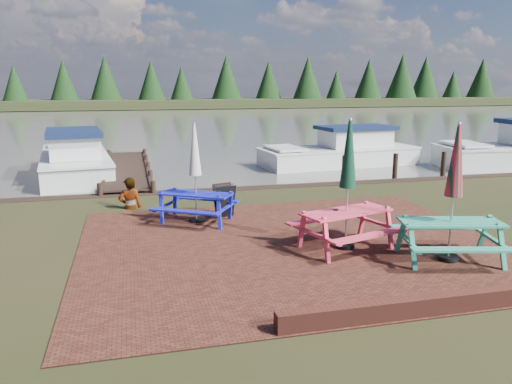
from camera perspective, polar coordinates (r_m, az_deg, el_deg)
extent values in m
plane|color=black|center=(9.87, 6.40, -7.85)|extent=(120.00, 120.00, 0.00)
cube|color=#3A1812|center=(10.75, 4.54, -6.03)|extent=(9.00, 7.50, 0.02)
cube|color=#4C1E16|center=(8.38, 22.77, -11.42)|extent=(6.00, 0.22, 0.30)
cube|color=#4C4A41|center=(45.90, -10.07, 7.89)|extent=(120.00, 60.00, 0.02)
cube|color=black|center=(74.79, -11.77, 9.85)|extent=(120.00, 10.00, 1.20)
cube|color=#2D9173|center=(10.27, 21.39, -3.23)|extent=(2.04, 1.20, 0.04)
cube|color=#2D9173|center=(9.71, 22.76, -6.11)|extent=(1.91, 0.72, 0.04)
cube|color=#2D9173|center=(11.00, 19.94, -3.78)|extent=(1.91, 0.72, 0.04)
cube|color=#2D9173|center=(10.11, 16.82, -5.46)|extent=(0.49, 1.63, 0.79)
cube|color=#2D9173|center=(10.70, 25.39, -5.17)|extent=(0.49, 1.63, 0.79)
cylinder|color=black|center=(10.48, 21.08, -7.10)|extent=(0.38, 0.38, 0.11)
cylinder|color=#B2B2B7|center=(10.15, 21.63, -0.28)|extent=(0.04, 0.04, 2.65)
cone|color=red|center=(10.04, 21.92, 3.27)|extent=(0.34, 0.34, 1.33)
cube|color=#D73750|center=(10.46, 10.31, -2.24)|extent=(2.07, 1.27, 0.04)
cube|color=#D73750|center=(10.03, 12.97, -4.85)|extent=(1.93, 0.79, 0.04)
cube|color=#D73750|center=(11.08, 7.79, -3.00)|extent=(1.93, 0.79, 0.04)
cube|color=#D73750|center=(10.06, 6.60, -5.07)|extent=(0.56, 1.63, 0.79)
cube|color=#D73750|center=(11.11, 13.52, -3.64)|extent=(0.56, 1.63, 0.79)
cylinder|color=black|center=(10.67, 10.16, -6.09)|extent=(0.39, 0.39, 0.11)
cylinder|color=#B2B2B7|center=(10.34, 10.43, 0.70)|extent=(0.04, 0.04, 2.68)
cone|color=#0D2F1F|center=(10.23, 10.57, 4.23)|extent=(0.34, 0.34, 1.34)
cube|color=#161AAA|center=(12.37, -6.90, -0.22)|extent=(1.86, 1.51, 0.04)
cube|color=#161AAA|center=(11.85, -8.18, -2.22)|extent=(1.62, 1.12, 0.04)
cube|color=#161AAA|center=(13.02, -5.67, -0.83)|extent=(1.62, 1.12, 0.04)
cube|color=#161AAA|center=(12.78, -9.98, -1.57)|extent=(0.87, 1.34, 0.72)
cube|color=#161AAA|center=(12.16, -3.57, -2.11)|extent=(0.87, 1.34, 0.72)
cylinder|color=black|center=(12.53, -6.82, -3.23)|extent=(0.35, 0.35, 0.10)
cylinder|color=#B2B2B7|center=(12.27, -6.96, 2.06)|extent=(0.04, 0.04, 2.44)
cone|color=beige|center=(12.18, -7.03, 4.78)|extent=(0.31, 0.31, 1.22)
cube|color=black|center=(12.70, -3.52, -1.16)|extent=(0.57, 0.35, 0.85)
cube|color=black|center=(12.97, -3.76, -0.87)|extent=(0.57, 0.35, 0.85)
cube|color=black|center=(12.75, -3.67, 0.80)|extent=(0.52, 0.19, 0.03)
cube|color=black|center=(20.42, -14.52, 2.71)|extent=(1.60, 9.00, 0.06)
cube|color=black|center=(20.43, -16.63, 2.74)|extent=(0.08, 9.00, 0.08)
cube|color=black|center=(20.42, -12.42, 2.96)|extent=(0.08, 9.00, 0.08)
cylinder|color=black|center=(16.07, -17.34, -0.79)|extent=(0.16, 0.16, 1.00)
cylinder|color=black|center=(16.05, -11.64, -0.49)|extent=(0.16, 0.16, 1.00)
cube|color=silver|center=(20.95, -19.92, 2.63)|extent=(3.22, 7.21, 1.00)
cube|color=silver|center=(20.88, -20.02, 4.03)|extent=(3.28, 7.35, 0.08)
cube|color=silver|center=(19.99, -20.06, 5.07)|extent=(2.06, 3.11, 0.85)
cube|color=#0E1A36|center=(19.94, -20.16, 6.43)|extent=(2.30, 3.55, 0.18)
cube|color=silver|center=(23.49, -20.21, 5.18)|extent=(2.17, 1.49, 0.10)
cube|color=silver|center=(22.51, 9.40, 3.76)|extent=(7.10, 3.11, 0.92)
cube|color=silver|center=(22.45, 9.44, 4.97)|extent=(7.25, 3.18, 0.07)
cube|color=silver|center=(22.81, 11.29, 6.13)|extent=(3.06, 2.02, 0.78)
cube|color=#0E1A36|center=(22.77, 11.34, 7.23)|extent=(3.49, 2.25, 0.17)
cube|color=silver|center=(21.26, 3.28, 5.04)|extent=(1.45, 2.15, 0.09)
cube|color=silver|center=(23.01, 22.81, 5.09)|extent=(1.50, 2.27, 0.11)
imported|color=gray|center=(14.05, -14.34, 1.56)|extent=(0.66, 0.46, 1.72)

